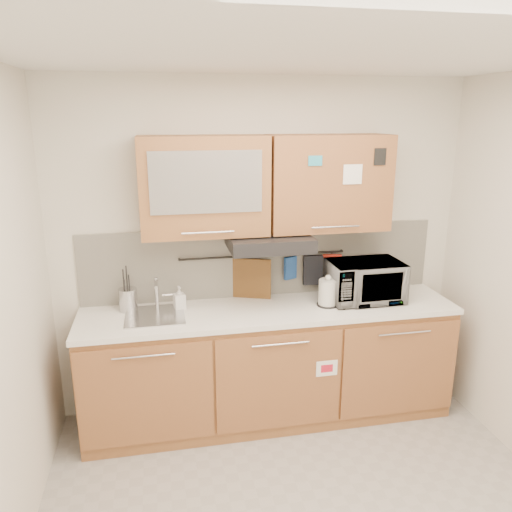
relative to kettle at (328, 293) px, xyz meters
name	(u,v)px	position (x,y,z in m)	size (l,w,h in m)	color
ceiling	(335,47)	(-0.44, -1.16, 1.58)	(3.20, 3.20, 0.00)	white
wall_back	(262,249)	(-0.44, 0.34, 0.28)	(3.20, 3.20, 0.00)	silver
base_cabinet	(270,370)	(-0.44, 0.03, -0.61)	(2.80, 0.64, 0.88)	#A66E3B
countertop	(270,311)	(-0.44, 0.03, -0.12)	(2.82, 0.62, 0.04)	white
backsplash	(262,261)	(-0.44, 0.33, 0.18)	(2.80, 0.02, 0.56)	silver
upper_cabinets	(267,184)	(-0.44, 0.16, 0.81)	(1.82, 0.37, 0.70)	#A66E3B
range_hood	(269,242)	(-0.44, 0.09, 0.40)	(0.60, 0.46, 0.10)	black
sink	(155,315)	(-1.29, 0.05, -0.09)	(0.42, 0.40, 0.26)	silver
utensil_rail	(263,255)	(-0.44, 0.29, 0.24)	(0.02, 0.02, 1.30)	black
utensil_crock	(128,299)	(-1.48, 0.19, -0.01)	(0.17, 0.17, 0.34)	#AEADB2
kettle	(328,293)	(0.00, 0.00, 0.00)	(0.18, 0.18, 0.24)	silver
toaster	(355,289)	(0.25, 0.06, 0.00)	(0.28, 0.20, 0.19)	black
microwave	(365,281)	(0.32, 0.06, 0.06)	(0.56, 0.38, 0.31)	#999999
soap_bottle	(179,298)	(-1.10, 0.14, -0.01)	(0.08, 0.08, 0.18)	#999999
cutting_board	(252,282)	(-0.53, 0.27, 0.04)	(0.30, 0.02, 0.37)	brown
oven_mitt	(290,268)	(-0.22, 0.27, 0.13)	(0.11, 0.03, 0.18)	#204995
dark_pouch	(313,270)	(-0.03, 0.27, 0.10)	(0.15, 0.04, 0.24)	black
pot_holder	(332,266)	(0.12, 0.27, 0.13)	(0.15, 0.02, 0.18)	red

